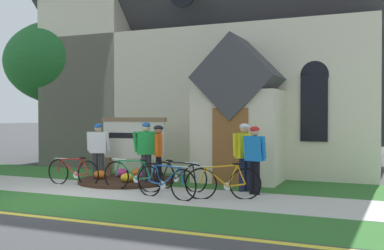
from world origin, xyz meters
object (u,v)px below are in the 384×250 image
object	(u,v)px
church_sign	(133,140)
bicycle_red	(133,176)
bicycle_blue	(166,182)
cyclist_in_white_jersey	(146,148)
yard_deciduous_tree	(63,63)
cyclist_in_red_jersey	(244,151)
cyclist_in_orange_jersey	(255,155)
cyclist_in_blue_jersey	(159,151)
cyclist_in_green_jersey	(98,148)
bicycle_silver	(179,176)
bicycle_yellow	(73,172)
bicycle_green	(224,183)

from	to	relation	value
church_sign	bicycle_red	size ratio (longest dim) A/B	1.19
church_sign	bicycle_blue	size ratio (longest dim) A/B	1.21
cyclist_in_white_jersey	yard_deciduous_tree	xyz separation A→B (m)	(-6.15, 4.27, 2.99)
cyclist_in_red_jersey	cyclist_in_orange_jersey	bearing A→B (deg)	-45.05
bicycle_red	cyclist_in_blue_jersey	size ratio (longest dim) A/B	1.06
bicycle_red	bicycle_blue	xyz separation A→B (m)	(1.20, -0.61, -0.00)
yard_deciduous_tree	cyclist_in_blue_jersey	bearing A→B (deg)	-32.95
bicycle_blue	cyclist_in_blue_jersey	distance (m)	1.88
bicycle_blue	cyclist_in_green_jersey	distance (m)	3.35
bicycle_silver	cyclist_in_orange_jersey	xyz separation A→B (m)	(1.94, 0.11, 0.59)
bicycle_silver	bicycle_blue	distance (m)	1.16
bicycle_blue	cyclist_in_red_jersey	bearing A→B (deg)	49.14
church_sign	cyclist_in_red_jersey	distance (m)	3.59
bicycle_silver	church_sign	bearing A→B (deg)	150.84
cyclist_in_green_jersey	yard_deciduous_tree	size ratio (longest dim) A/B	0.29
cyclist_in_red_jersey	cyclist_in_blue_jersey	distance (m)	2.35
cyclist_in_green_jersey	yard_deciduous_tree	distance (m)	6.85
bicycle_yellow	bicycle_green	xyz separation A→B (m)	(4.41, -0.36, 0.01)
bicycle_blue	cyclist_in_white_jersey	world-z (taller)	cyclist_in_white_jersey
cyclist_in_red_jersey	bicycle_blue	bearing A→B (deg)	-130.86
cyclist_in_green_jersey	cyclist_in_orange_jersey	bearing A→B (deg)	-3.93
church_sign	bicycle_yellow	world-z (taller)	church_sign
cyclist_in_red_jersey	cyclist_in_green_jersey	distance (m)	4.30
bicycle_yellow	bicycle_silver	bearing A→B (deg)	7.37
bicycle_yellow	cyclist_in_white_jersey	size ratio (longest dim) A/B	1.02
yard_deciduous_tree	cyclist_in_red_jersey	bearing A→B (deg)	-24.95
bicycle_yellow	cyclist_in_orange_jersey	world-z (taller)	cyclist_in_orange_jersey
bicycle_green	cyclist_in_red_jersey	world-z (taller)	cyclist_in_red_jersey
church_sign	bicycle_silver	size ratio (longest dim) A/B	1.22
cyclist_in_green_jersey	cyclist_in_red_jersey	bearing A→B (deg)	0.52
bicycle_green	cyclist_in_green_jersey	size ratio (longest dim) A/B	0.98
cyclist_in_red_jersey	cyclist_in_orange_jersey	distance (m)	0.51
cyclist_in_blue_jersey	cyclist_in_green_jersey	world-z (taller)	cyclist_in_green_jersey
cyclist_in_blue_jersey	cyclist_in_green_jersey	size ratio (longest dim) A/B	0.98
bicycle_green	cyclist_in_red_jersey	xyz separation A→B (m)	(0.13, 1.21, 0.62)
bicycle_green	cyclist_in_red_jersey	size ratio (longest dim) A/B	0.95
church_sign	cyclist_in_red_jersey	size ratio (longest dim) A/B	1.21
cyclist_in_orange_jersey	cyclist_in_blue_jersey	bearing A→B (deg)	174.46
cyclist_in_orange_jersey	cyclist_in_blue_jersey	size ratio (longest dim) A/B	1.00
bicycle_blue	cyclist_in_white_jersey	size ratio (longest dim) A/B	1.00
church_sign	bicycle_yellow	size ratio (longest dim) A/B	1.18
bicycle_red	bicycle_yellow	distance (m)	1.96
cyclist_in_blue_jersey	church_sign	bearing A→B (deg)	148.90
bicycle_red	bicycle_silver	bearing A→B (deg)	28.00
church_sign	cyclist_in_orange_jersey	world-z (taller)	church_sign
bicycle_red	bicycle_blue	bearing A→B (deg)	-26.89
bicycle_blue	bicycle_yellow	bearing A→B (deg)	166.42
bicycle_green	cyclist_in_orange_jersey	xyz separation A→B (m)	(0.49, 0.85, 0.58)
bicycle_red	bicycle_silver	xyz separation A→B (m)	(1.01, 0.54, -0.02)
bicycle_blue	cyclist_in_red_jersey	xyz separation A→B (m)	(1.40, 1.61, 0.62)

